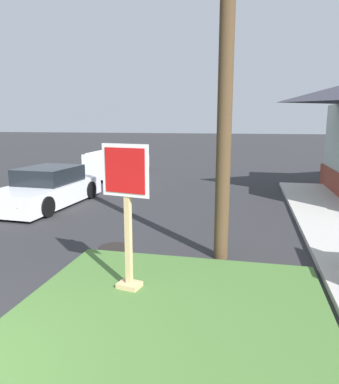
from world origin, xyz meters
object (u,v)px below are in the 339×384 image
Objects in this scene: manhole_cover at (115,248)px; stop_sign at (127,217)px; parked_sedan_white at (47,189)px; pickup_truck_white at (119,163)px; utility_pole at (228,11)px.

stop_sign is at bearing -63.09° from manhole_cover.
pickup_truck_white is at bearing 90.18° from parked_sedan_white.
pickup_truck_white is at bearing 109.50° from manhole_cover.
stop_sign is 3.33× the size of manhole_cover.
manhole_cover is 0.08× the size of utility_pole.
parked_sedan_white is 0.49× the size of utility_pole.
stop_sign is at bearing -49.27° from parked_sedan_white.
parked_sedan_white is at bearing 136.64° from manhole_cover.
pickup_truck_white is at bearing 110.72° from stop_sign.
pickup_truck_white is 12.76m from utility_pole.
manhole_cover is 0.13× the size of pickup_truck_white.
parked_sedan_white is at bearing -89.82° from pickup_truck_white.
stop_sign is 2.51m from manhole_cover.
manhole_cover is 5.07m from parked_sedan_white.
pickup_truck_white is at bearing 119.79° from utility_pole.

